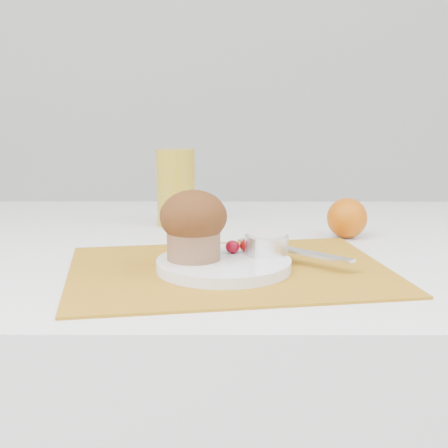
{
  "coord_description": "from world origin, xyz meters",
  "views": [
    {
      "loc": [
        -0.01,
        -0.93,
        0.98
      ],
      "look_at": [
        -0.01,
        -0.05,
        0.8
      ],
      "focal_mm": 50.0,
      "sensor_mm": 36.0,
      "label": 1
    }
  ],
  "objects_px": {
    "plate": "(224,265)",
    "muffin": "(193,224)",
    "juice_glass": "(176,187)",
    "orange": "(347,218)"
  },
  "relations": [
    {
      "from": "juice_glass",
      "to": "muffin",
      "type": "xyz_separation_m",
      "value": [
        0.05,
        -0.31,
        -0.0
      ]
    },
    {
      "from": "orange",
      "to": "muffin",
      "type": "distance_m",
      "value": 0.32
    },
    {
      "from": "juice_glass",
      "to": "muffin",
      "type": "distance_m",
      "value": 0.32
    },
    {
      "from": "plate",
      "to": "muffin",
      "type": "height_order",
      "value": "muffin"
    },
    {
      "from": "orange",
      "to": "juice_glass",
      "type": "bearing_deg",
      "value": 160.39
    },
    {
      "from": "plate",
      "to": "muffin",
      "type": "bearing_deg",
      "value": 177.29
    },
    {
      "from": "plate",
      "to": "muffin",
      "type": "distance_m",
      "value": 0.07
    },
    {
      "from": "juice_glass",
      "to": "muffin",
      "type": "height_order",
      "value": "juice_glass"
    },
    {
      "from": "orange",
      "to": "muffin",
      "type": "relative_size",
      "value": 0.72
    },
    {
      "from": "orange",
      "to": "juice_glass",
      "type": "height_order",
      "value": "juice_glass"
    }
  ]
}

